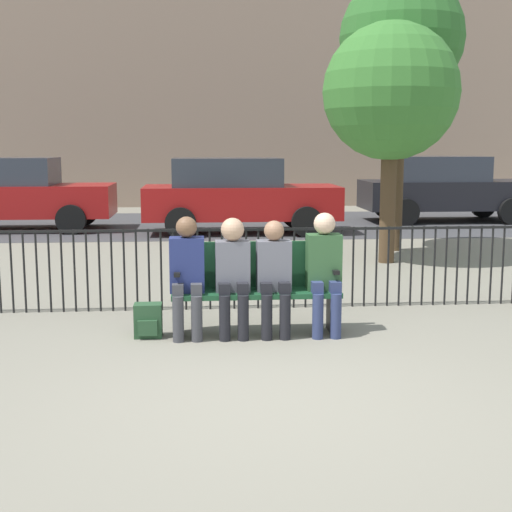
{
  "coord_description": "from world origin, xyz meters",
  "views": [
    {
      "loc": [
        -0.58,
        -5.13,
        1.89
      ],
      "look_at": [
        0.0,
        1.85,
        0.8
      ],
      "focal_mm": 50.0,
      "sensor_mm": 36.0,
      "label": 1
    }
  ],
  "objects": [
    {
      "name": "park_bench",
      "position": [
        0.0,
        1.93,
        0.49
      ],
      "size": [
        1.68,
        0.45,
        0.92
      ],
      "color": "#194728",
      "rests_on": "ground"
    },
    {
      "name": "street_surface",
      "position": [
        0.0,
        12.0,
        0.0
      ],
      "size": [
        24.0,
        6.0,
        0.01
      ],
      "color": "#3D3D3F",
      "rests_on": "ground"
    },
    {
      "name": "tree_0",
      "position": [
        3.01,
        7.45,
        3.72
      ],
      "size": [
        2.17,
        2.17,
        4.84
      ],
      "color": "#4C3823",
      "rests_on": "ground"
    },
    {
      "name": "parked_car_1",
      "position": [
        5.56,
        12.23,
        0.84
      ],
      "size": [
        4.2,
        1.94,
        1.62
      ],
      "color": "black",
      "rests_on": "ground"
    },
    {
      "name": "ground_plane",
      "position": [
        0.0,
        0.0,
        0.0
      ],
      "size": [
        80.0,
        80.0,
        0.0
      ],
      "primitive_type": "plane",
      "color": "gray"
    },
    {
      "name": "parked_car_0",
      "position": [
        -4.66,
        11.16,
        0.84
      ],
      "size": [
        4.2,
        1.94,
        1.62
      ],
      "color": "maroon",
      "rests_on": "ground"
    },
    {
      "name": "seated_person_0",
      "position": [
        -0.69,
        1.8,
        0.67
      ],
      "size": [
        0.34,
        0.39,
        1.2
      ],
      "color": "#3D3D42",
      "rests_on": "ground"
    },
    {
      "name": "tree_1",
      "position": [
        2.49,
        6.13,
        2.71
      ],
      "size": [
        2.16,
        2.16,
        3.81
      ],
      "color": "#4C3823",
      "rests_on": "ground"
    },
    {
      "name": "parked_car_2",
      "position": [
        0.29,
        10.3,
        0.84
      ],
      "size": [
        4.2,
        1.94,
        1.62
      ],
      "color": "maroon",
      "rests_on": "ground"
    },
    {
      "name": "seated_person_1",
      "position": [
        -0.23,
        1.8,
        0.68
      ],
      "size": [
        0.34,
        0.39,
        1.19
      ],
      "color": "black",
      "rests_on": "ground"
    },
    {
      "name": "backpack",
      "position": [
        -1.08,
        1.83,
        0.17
      ],
      "size": [
        0.27,
        0.23,
        0.34
      ],
      "color": "#284C2D",
      "rests_on": "ground"
    },
    {
      "name": "seated_person_3",
      "position": [
        0.68,
        1.8,
        0.69
      ],
      "size": [
        0.34,
        0.39,
        1.23
      ],
      "color": "navy",
      "rests_on": "ground"
    },
    {
      "name": "seated_person_2",
      "position": [
        0.18,
        1.8,
        0.65
      ],
      "size": [
        0.34,
        0.39,
        1.16
      ],
      "color": "black",
      "rests_on": "ground"
    },
    {
      "name": "fence_railing",
      "position": [
        -0.02,
        3.0,
        0.56
      ],
      "size": [
        9.01,
        0.03,
        0.95
      ],
      "color": "black",
      "rests_on": "ground"
    }
  ]
}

